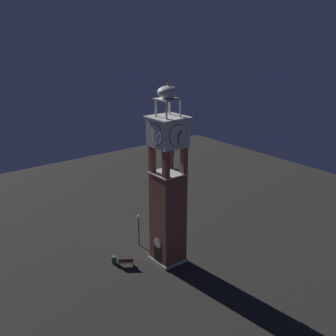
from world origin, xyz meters
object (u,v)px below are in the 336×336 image
Objects in this scene: trash_bin at (114,260)px; lamp_post at (139,224)px; park_bench at (126,262)px; clock_tower at (168,192)px.

lamp_post is at bearing 109.86° from trash_bin.
park_bench is at bearing -51.73° from lamp_post.
clock_tower reaches higher than trash_bin.
clock_tower is at bearing 57.92° from trash_bin.
trash_bin is at bearing -122.08° from clock_tower.
clock_tower is at bearing 67.14° from park_bench.
trash_bin is at bearing -152.00° from park_bench.
lamp_post is (-2.86, 3.62, 2.17)m from park_bench.
clock_tower reaches higher than park_bench.
clock_tower is 7.09m from lamp_post.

